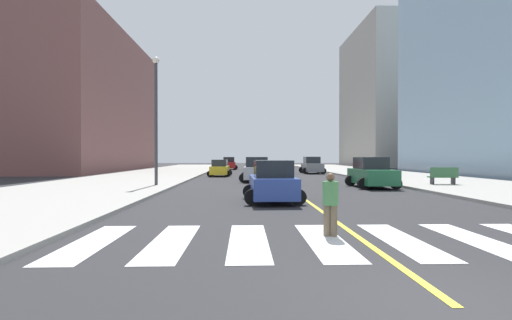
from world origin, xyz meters
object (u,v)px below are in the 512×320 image
Objects in this scene: car_silver_fifth at (257,170)px; car_yellow_fourth at (220,168)px; car_gray_sixth at (312,166)px; car_green_seventh at (372,173)px; park_bench at (443,176)px; pedestrian_crossing at (330,201)px; street_lamp at (156,110)px; car_blue_third at (272,182)px; car_red_second at (229,164)px; car_black_nearest at (252,165)px.

car_yellow_fourth is at bearing 115.08° from car_silver_fifth.
car_gray_sixth reaches higher than car_green_seventh.
park_bench is 1.17× the size of pedestrian_crossing.
car_silver_fifth is 15.62m from car_gray_sixth.
car_green_seventh is at bearing -38.13° from car_silver_fifth.
pedestrian_crossing is (-10.93, -15.16, 0.18)m from park_bench.
car_green_seventh is 2.36× the size of park_bench.
street_lamp is at bearing -3.38° from car_green_seventh.
street_lamp reaches higher than car_yellow_fourth.
car_silver_fifth reaches higher than car_blue_third.
car_gray_sixth is (10.21, -13.45, 0.03)m from car_red_second.
car_silver_fifth is 2.39× the size of park_bench.
car_red_second is 1.05× the size of car_blue_third.
street_lamp is (-6.67, -5.29, 4.05)m from car_silver_fifth.
car_silver_fifth is (3.42, -8.01, 0.13)m from car_yellow_fourth.
car_green_seventh reaches higher than car_blue_third.
car_black_nearest is 14.58m from car_yellow_fourth.
street_lamp is (-7.81, 15.28, 4.09)m from pedestrian_crossing.
car_yellow_fourth is at bearing 76.27° from street_lamp.
pedestrian_crossing is 0.19× the size of street_lamp.
car_blue_third is at bearing -66.93° from pedestrian_crossing.
car_silver_fifth is 2.79× the size of pedestrian_crossing.
car_yellow_fourth is at bearing 98.16° from car_blue_third.
car_black_nearest is 42.75m from pedestrian_crossing.
car_yellow_fourth is 8.71m from car_silver_fifth.
car_green_seventh is 2.76× the size of pedestrian_crossing.
car_green_seventh is 15.75m from pedestrian_crossing.
car_black_nearest is 2.07× the size of park_bench.
car_black_nearest is 0.86× the size of car_silver_fifth.
car_blue_third is at bearing -88.65° from car_black_nearest.
car_black_nearest is 22.17m from car_silver_fifth.
car_yellow_fourth is (-0.11, -19.46, -0.10)m from car_red_second.
car_green_seventh is 14.39m from street_lamp.
car_blue_third is at bearing 128.90° from park_bench.
car_red_second is 2.73× the size of pedestrian_crossing.
car_red_second is at bearing -53.00° from car_gray_sixth.
car_black_nearest is 2.41× the size of pedestrian_crossing.
car_red_second reaches higher than car_black_nearest.
park_bench is at bearing -0.37° from street_lamp.
car_yellow_fourth is at bearing -65.03° from pedestrian_crossing.
car_blue_third is 14.26m from park_bench.
street_lamp is at bearing -139.62° from car_silver_fifth.
car_green_seventh is at bearing 90.44° from car_gray_sixth.
car_yellow_fourth reaches higher than pedestrian_crossing.
car_silver_fifth reaches higher than car_red_second.
car_red_second reaches higher than park_bench.
car_black_nearest reaches higher than pedestrian_crossing.
car_gray_sixth is at bearing 32.01° from car_yellow_fourth.
park_bench is (11.84, 7.96, -0.16)m from car_blue_third.
car_silver_fifth is at bearing 89.46° from car_blue_third.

